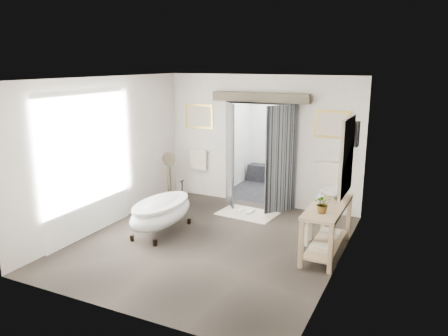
{
  "coord_description": "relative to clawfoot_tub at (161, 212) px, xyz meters",
  "views": [
    {
      "loc": [
        3.4,
        -6.47,
        3.17
      ],
      "look_at": [
        0.0,
        0.6,
        1.25
      ],
      "focal_mm": 35.0,
      "sensor_mm": 36.0,
      "label": 1
    }
  ],
  "objects": [
    {
      "name": "soap_bottle_a",
      "position": [
        2.88,
        0.45,
        0.55
      ],
      "size": [
        0.12,
        0.12,
        0.21
      ],
      "primitive_type": "imported",
      "rotation": [
        0.0,
        0.0,
        -0.3
      ],
      "color": "gray",
      "rests_on": "vanity"
    },
    {
      "name": "room_shell",
      "position": [
        1.02,
        -0.17,
        1.45
      ],
      "size": [
        4.52,
        5.02,
        2.91
      ],
      "color": "silver",
      "rests_on": "ground_plane"
    },
    {
      "name": "pedestal_mirror",
      "position": [
        -0.95,
        1.77,
        0.09
      ],
      "size": [
        0.34,
        0.22,
        1.14
      ],
      "color": "brown",
      "rests_on": "ground_plane"
    },
    {
      "name": "basin",
      "position": [
        3.03,
        0.87,
        0.53
      ],
      "size": [
        0.6,
        0.6,
        0.16
      ],
      "primitive_type": "imported",
      "rotation": [
        0.0,
        0.0,
        0.34
      ],
      "color": "white",
      "rests_on": "vanity"
    },
    {
      "name": "vanity",
      "position": [
        3.01,
        0.42,
        0.1
      ],
      "size": [
        0.57,
        1.6,
        0.85
      ],
      "color": "tan",
      "rests_on": "ground_plane"
    },
    {
      "name": "rug",
      "position": [
        1.08,
        1.64,
        -0.4
      ],
      "size": [
        1.27,
        0.91,
        0.01
      ],
      "primitive_type": "cube",
      "rotation": [
        0.0,
        0.0,
        -0.1
      ],
      "color": "beige",
      "rests_on": "ground_plane"
    },
    {
      "name": "slippers",
      "position": [
        1.02,
        1.68,
        -0.36
      ],
      "size": [
        0.34,
        0.25,
        0.05
      ],
      "color": "silver",
      "rests_on": "rug"
    },
    {
      "name": "ground_plane",
      "position": [
        1.05,
        -0.05,
        -0.4
      ],
      "size": [
        5.0,
        5.0,
        0.0
      ],
      "primitive_type": "plane",
      "color": "#493E35"
    },
    {
      "name": "soap_bottle_b",
      "position": [
        2.92,
        1.15,
        0.53
      ],
      "size": [
        0.14,
        0.14,
        0.16
      ],
      "primitive_type": "imported",
      "rotation": [
        0.0,
        0.0,
        -0.18
      ],
      "color": "gray",
      "rests_on": "vanity"
    },
    {
      "name": "shower_room",
      "position": [
        1.05,
        3.94,
        0.5
      ],
      "size": [
        2.22,
        2.01,
        2.51
      ],
      "color": "black",
      "rests_on": "ground_plane"
    },
    {
      "name": "plant",
      "position": [
        3.03,
        0.01,
        0.6
      ],
      "size": [
        0.35,
        0.33,
        0.31
      ],
      "primitive_type": "imported",
      "rotation": [
        0.0,
        0.0,
        0.38
      ],
      "color": "gray",
      "rests_on": "vanity"
    },
    {
      "name": "back_wall_dressing",
      "position": [
        1.05,
        2.26,
        1.16
      ],
      "size": [
        3.82,
        0.74,
        2.52
      ],
      "color": "black",
      "rests_on": "ground_plane"
    },
    {
      "name": "clawfoot_tub",
      "position": [
        0.0,
        0.0,
        0.0
      ],
      "size": [
        0.76,
        1.69,
        0.82
      ],
      "color": "black",
      "rests_on": "ground_plane"
    }
  ]
}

